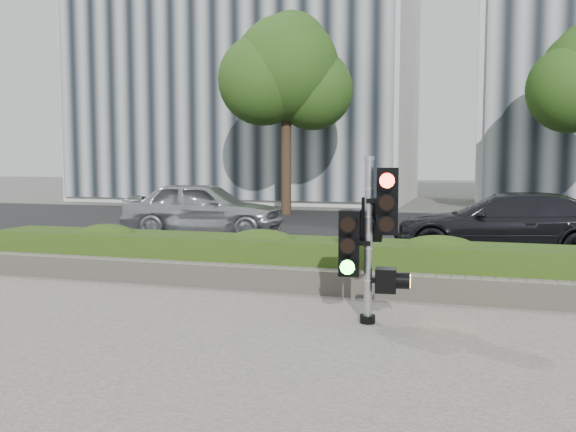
# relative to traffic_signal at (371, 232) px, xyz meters

# --- Properties ---
(ground) EXTENTS (120.00, 120.00, 0.00)m
(ground) POSITION_rel_traffic_signal_xyz_m (-0.83, -0.53, -1.10)
(ground) COLOR #51514C
(ground) RESTS_ON ground
(sidewalk) EXTENTS (16.00, 11.00, 0.03)m
(sidewalk) POSITION_rel_traffic_signal_xyz_m (-0.83, -3.03, -1.08)
(sidewalk) COLOR #9E9389
(sidewalk) RESTS_ON ground
(road) EXTENTS (60.00, 13.00, 0.02)m
(road) POSITION_rel_traffic_signal_xyz_m (-0.83, 9.47, -1.09)
(road) COLOR black
(road) RESTS_ON ground
(curb) EXTENTS (60.00, 0.25, 0.12)m
(curb) POSITION_rel_traffic_signal_xyz_m (-0.83, 2.62, -1.04)
(curb) COLOR gray
(curb) RESTS_ON ground
(stone_wall) EXTENTS (12.00, 0.32, 0.34)m
(stone_wall) POSITION_rel_traffic_signal_xyz_m (-0.83, 1.37, -0.90)
(stone_wall) COLOR gray
(stone_wall) RESTS_ON sidewalk
(hedge) EXTENTS (12.00, 1.00, 0.68)m
(hedge) POSITION_rel_traffic_signal_xyz_m (-0.83, 2.02, -0.73)
(hedge) COLOR #4E7122
(hedge) RESTS_ON sidewalk
(building_left) EXTENTS (16.00, 9.00, 15.00)m
(building_left) POSITION_rel_traffic_signal_xyz_m (-9.83, 22.47, 6.40)
(building_left) COLOR #B7B7B2
(building_left) RESTS_ON ground
(tree_left) EXTENTS (4.61, 4.03, 7.34)m
(tree_left) POSITION_rel_traffic_signal_xyz_m (-5.35, 14.03, 3.95)
(tree_left) COLOR black
(tree_left) RESTS_ON ground
(traffic_signal) EXTENTS (0.68, 0.52, 1.93)m
(traffic_signal) POSITION_rel_traffic_signal_xyz_m (0.00, 0.00, 0.00)
(traffic_signal) COLOR black
(traffic_signal) RESTS_ON sidewalk
(car_silver) EXTENTS (4.24, 2.08, 1.39)m
(car_silver) POSITION_rel_traffic_signal_xyz_m (-5.49, 7.30, -0.38)
(car_silver) COLOR #A6A7AD
(car_silver) RESTS_ON road
(car_dark) EXTENTS (4.43, 1.88, 1.28)m
(car_dark) POSITION_rel_traffic_signal_xyz_m (1.73, 5.85, -0.44)
(car_dark) COLOR black
(car_dark) RESTS_ON road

